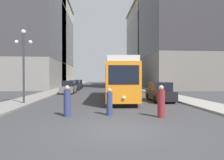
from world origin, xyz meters
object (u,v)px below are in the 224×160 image
object	(u,v)px
parked_car_left_mid	(69,87)
pedestrian_crossing_far	(67,102)
lamp_post_left_near	(24,55)
pedestrian_crossing_near	(109,103)
parked_car_right_far	(160,92)
transit_bus	(128,79)
streetcar	(118,79)
parked_car_left_far	(75,85)
parked_car_left_near	(78,84)
pedestrian_on_sidewalk	(161,102)

from	to	relation	value
parked_car_left_mid	pedestrian_crossing_far	bearing A→B (deg)	-81.07
lamp_post_left_near	pedestrian_crossing_near	bearing A→B (deg)	-35.54
parked_car_right_far	pedestrian_crossing_near	world-z (taller)	parked_car_right_far
transit_bus	pedestrian_crossing_near	world-z (taller)	transit_bus
streetcar	parked_car_right_far	distance (m)	4.59
parked_car_left_far	pedestrian_crossing_far	size ratio (longest dim) A/B	2.51
parked_car_right_far	pedestrian_crossing_near	distance (m)	8.24
parked_car_left_near	pedestrian_crossing_near	world-z (taller)	parked_car_left_near
parked_car_left_near	parked_car_left_far	size ratio (longest dim) A/B	1.07
streetcar	parked_car_left_far	bearing A→B (deg)	115.04
parked_car_left_far	pedestrian_crossing_far	xyz separation A→B (m)	(2.42, -23.76, -0.01)
transit_bus	pedestrian_crossing_far	distance (m)	24.17
pedestrian_on_sidewalk	pedestrian_crossing_near	bearing A→B (deg)	112.86
pedestrian_on_sidewalk	lamp_post_left_near	distance (m)	11.64
parked_car_left_mid	parked_car_left_far	distance (m)	7.06
streetcar	pedestrian_crossing_far	distance (m)	9.62
streetcar	pedestrian_crossing_far	bearing A→B (deg)	-111.74
streetcar	pedestrian_on_sidewalk	xyz separation A→B (m)	(1.44, -9.42, -1.26)
streetcar	pedestrian_crossing_far	size ratio (longest dim) A/B	7.27
transit_bus	parked_car_left_mid	size ratio (longest dim) A/B	2.51
pedestrian_crossing_far	parked_car_left_far	bearing A→B (deg)	-151.31
streetcar	transit_bus	distance (m)	14.71
parked_car_left_near	pedestrian_on_sidewalk	distance (m)	32.16
pedestrian_on_sidewalk	lamp_post_left_near	world-z (taller)	lamp_post_left_near
parked_car_right_far	pedestrian_on_sidewalk	size ratio (longest dim) A/B	2.42
transit_bus	pedestrian_on_sidewalk	world-z (taller)	transit_bus
streetcar	lamp_post_left_near	xyz separation A→B (m)	(-8.21, -3.75, 1.98)
parked_car_left_mid	pedestrian_crossing_near	world-z (taller)	parked_car_left_mid
transit_bus	pedestrian_crossing_near	xyz separation A→B (m)	(-4.81, -22.90, -1.20)
parked_car_left_far	pedestrian_crossing_near	xyz separation A→B (m)	(4.88, -23.64, -0.09)
parked_car_left_mid	parked_car_right_far	distance (m)	14.38
lamp_post_left_near	pedestrian_crossing_far	bearing A→B (deg)	-48.96
streetcar	transit_bus	bearing A→B (deg)	79.03
streetcar	pedestrian_crossing_near	size ratio (longest dim) A/B	8.09
pedestrian_on_sidewalk	pedestrian_crossing_far	bearing A→B (deg)	121.42
parked_car_left_near	pedestrian_crossing_far	bearing A→B (deg)	-88.88
parked_car_left_far	pedestrian_crossing_near	size ratio (longest dim) A/B	2.79
parked_car_left_far	lamp_post_left_near	size ratio (longest dim) A/B	0.74
pedestrian_crossing_near	pedestrian_crossing_far	distance (m)	2.46
parked_car_left_mid	lamp_post_left_near	xyz separation A→B (m)	(-1.90, -11.74, 3.24)
streetcar	parked_car_left_near	distance (m)	22.73
parked_car_left_near	pedestrian_crossing_near	distance (m)	30.77
parked_car_left_mid	pedestrian_crossing_near	bearing A→B (deg)	-72.92
lamp_post_left_near	streetcar	bearing A→B (deg)	24.55
parked_car_right_far	streetcar	bearing A→B (deg)	-28.72
parked_car_left_mid	parked_car_right_far	xyz separation A→B (m)	(10.12, -10.22, -0.00)
parked_car_left_far	lamp_post_left_near	distance (m)	19.17
parked_car_right_far	transit_bus	bearing A→B (deg)	-86.90
parked_car_left_near	pedestrian_on_sidewalk	world-z (taller)	parked_car_left_near
streetcar	parked_car_left_mid	world-z (taller)	streetcar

